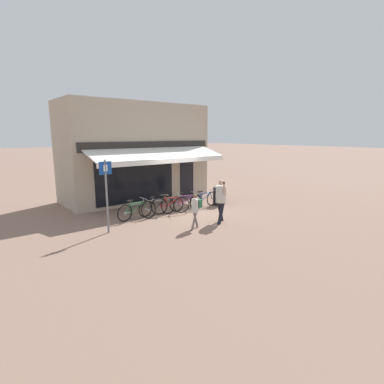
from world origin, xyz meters
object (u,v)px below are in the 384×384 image
(bicycle_red, at_px, (170,205))
(bicycle_black, at_px, (158,207))
(pedestrian_child, at_px, (196,207))
(parking_sign, at_px, (106,189))
(bicycle_purple, at_px, (186,202))
(litter_bin, at_px, (218,195))
(bicycle_blue, at_px, (204,200))
(bicycle_green, at_px, (135,210))
(pedestrian_adult, at_px, (221,197))

(bicycle_red, bearing_deg, bicycle_black, -160.54)
(pedestrian_child, distance_m, parking_sign, 3.19)
(bicycle_purple, bearing_deg, bicycle_red, -164.08)
(bicycle_red, relative_size, pedestrian_child, 1.24)
(litter_bin, height_order, parking_sign, parking_sign)
(bicycle_black, height_order, bicycle_purple, bicycle_black)
(bicycle_blue, distance_m, parking_sign, 5.24)
(bicycle_purple, xyz_separation_m, pedestrian_child, (-1.42, -2.38, 0.45))
(bicycle_red, distance_m, bicycle_blue, 1.89)
(bicycle_green, xyz_separation_m, bicycle_blue, (3.50, -0.23, 0.00))
(bicycle_black, distance_m, parking_sign, 2.92)
(bicycle_black, bearing_deg, bicycle_red, -8.06)
(bicycle_green, distance_m, parking_sign, 2.16)
(pedestrian_adult, bearing_deg, bicycle_red, -78.15)
(pedestrian_adult, relative_size, parking_sign, 0.67)
(bicycle_green, relative_size, bicycle_purple, 1.01)
(bicycle_black, bearing_deg, litter_bin, -7.39)
(bicycle_blue, relative_size, pedestrian_child, 1.39)
(pedestrian_child, distance_m, litter_bin, 3.91)
(bicycle_black, relative_size, pedestrian_adult, 1.02)
(bicycle_blue, bearing_deg, parking_sign, -177.62)
(bicycle_green, xyz_separation_m, litter_bin, (4.36, -0.30, 0.12))
(bicycle_purple, relative_size, pedestrian_child, 1.29)
(bicycle_blue, xyz_separation_m, pedestrian_child, (-2.37, -2.24, 0.44))
(bicycle_blue, bearing_deg, pedestrian_adult, -121.37)
(pedestrian_adult, xyz_separation_m, litter_bin, (1.97, 2.19, -0.54))
(bicycle_green, bearing_deg, bicycle_purple, -7.93)
(bicycle_black, xyz_separation_m, bicycle_purple, (1.54, 0.06, -0.02))
(pedestrian_child, bearing_deg, bicycle_red, -99.68)
(bicycle_black, xyz_separation_m, litter_bin, (3.36, -0.15, 0.11))
(litter_bin, bearing_deg, bicycle_red, 177.59)
(bicycle_purple, bearing_deg, parking_sign, -158.45)
(bicycle_purple, bearing_deg, bicycle_green, -171.81)
(bicycle_green, relative_size, litter_bin, 1.73)
(bicycle_blue, height_order, litter_bin, litter_bin)
(bicycle_green, relative_size, pedestrian_adult, 0.99)
(bicycle_green, xyz_separation_m, bicycle_black, (1.00, -0.15, 0.01))
(bicycle_black, bearing_deg, pedestrian_adult, -64.28)
(bicycle_blue, bearing_deg, pedestrian_child, -141.88)
(bicycle_green, xyz_separation_m, parking_sign, (-1.56, -0.91, 1.19))
(bicycle_purple, distance_m, litter_bin, 1.83)
(bicycle_green, height_order, bicycle_black, bicycle_black)
(bicycle_blue, distance_m, pedestrian_child, 3.30)
(pedestrian_adult, bearing_deg, parking_sign, -28.77)
(pedestrian_adult, height_order, parking_sign, parking_sign)
(litter_bin, xyz_separation_m, parking_sign, (-5.92, -0.61, 1.07))
(bicycle_purple, distance_m, pedestrian_child, 2.81)
(bicycle_green, relative_size, pedestrian_child, 1.30)
(bicycle_red, bearing_deg, litter_bin, 20.28)
(bicycle_purple, bearing_deg, litter_bin, 3.71)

